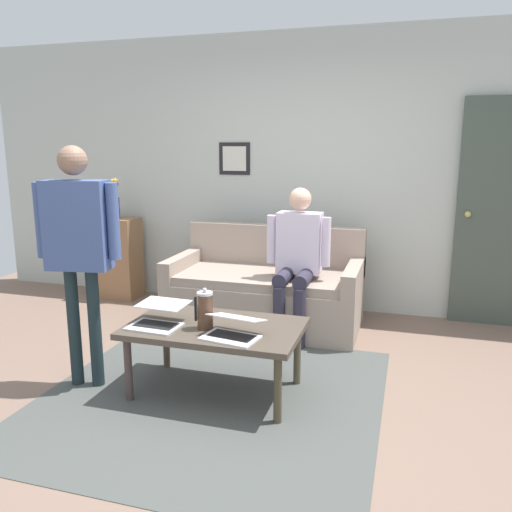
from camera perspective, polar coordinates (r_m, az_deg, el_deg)
The scene contains 13 objects.
ground_plane at distance 3.52m, azimuth -3.01°, elevation -15.53°, with size 7.68×7.68×0.00m, color #7A6052.
area_rug at distance 3.56m, azimuth -4.99°, elevation -15.20°, with size 2.19×2.18×0.01m, color #474B48.
back_wall at distance 5.25m, azimuth 5.01°, elevation 8.97°, with size 7.04×0.11×2.70m.
interior_door at distance 5.14m, azimuth 25.62°, elevation 4.13°, with size 0.82×0.09×2.05m.
couch at distance 4.81m, azimuth 1.12°, elevation -3.91°, with size 1.72×0.88×0.88m.
coffee_table at distance 3.47m, azimuth -4.51°, elevation -8.32°, with size 1.14×0.69×0.47m.
laptop_left at distance 3.23m, azimuth -2.57°, elevation -8.15°, with size 0.38×0.34×0.14m.
laptop_center at distance 3.49m, azimuth -10.73°, elevation -6.73°, with size 0.34×0.37×0.13m.
french_press at distance 3.36m, azimuth -5.62°, elevation -5.93°, with size 0.12×0.10×0.27m.
side_shelf at distance 5.81m, azimuth -14.76°, elevation -0.21°, with size 0.42×0.32×0.87m.
flower_vase at distance 5.71m, azimuth -15.09°, elevation 6.08°, with size 0.09×0.09×0.43m.
person_standing at distance 3.60m, azimuth -18.94°, elevation 2.04°, with size 0.58×0.25×1.63m.
person_seated at distance 4.42m, azimuth 4.55°, elevation 0.25°, with size 0.55×0.51×1.28m.
Camera 1 is at (-1.06, 2.93, 1.63)m, focal length 36.48 mm.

